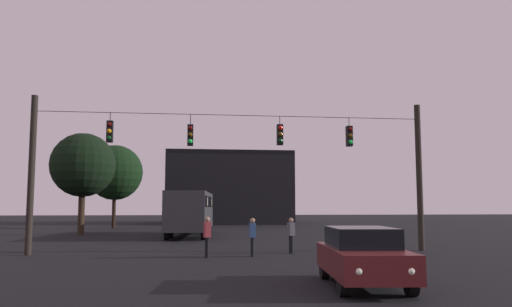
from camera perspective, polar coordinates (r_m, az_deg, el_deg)
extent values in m
plane|color=black|center=(32.06, -3.81, -9.63)|extent=(168.00, 168.00, 0.00)
cylinder|color=black|center=(23.84, -23.98, -2.13)|extent=(0.28, 0.28, 6.89)
cylinder|color=black|center=(25.14, 17.91, -2.52)|extent=(0.28, 0.28, 6.89)
cylinder|color=black|center=(23.20, -2.42, 4.33)|extent=(17.54, 0.02, 0.02)
cylinder|color=black|center=(23.40, -16.10, 3.98)|extent=(0.03, 0.03, 0.37)
cube|color=black|center=(23.29, -16.14, 2.39)|extent=(0.26, 0.32, 0.95)
sphere|color=#510A0A|center=(23.16, -16.19, 3.18)|extent=(0.20, 0.20, 0.20)
sphere|color=orange|center=(23.12, -16.21, 2.45)|extent=(0.20, 0.20, 0.20)
sphere|color=#0C4219|center=(23.08, -16.23, 1.71)|extent=(0.20, 0.20, 0.20)
cylinder|color=black|center=(23.09, -7.39, 3.80)|extent=(0.03, 0.03, 0.47)
cube|color=black|center=(22.98, -7.41, 2.06)|extent=(0.26, 0.32, 0.95)
sphere|color=#510A0A|center=(22.85, -7.40, 2.87)|extent=(0.20, 0.20, 0.20)
sphere|color=#5B3D0C|center=(22.80, -7.41, 2.12)|extent=(0.20, 0.20, 0.20)
sphere|color=#1EE04C|center=(22.76, -7.42, 1.37)|extent=(0.20, 0.20, 0.20)
cylinder|color=black|center=(23.43, 2.70, 3.73)|extent=(0.03, 0.03, 0.38)
cube|color=black|center=(23.32, 2.71, 2.12)|extent=(0.26, 0.32, 0.95)
sphere|color=red|center=(23.19, 2.78, 2.92)|extent=(0.20, 0.20, 0.20)
sphere|color=#5B3D0C|center=(23.15, 2.78, 2.19)|extent=(0.20, 0.20, 0.20)
sphere|color=#0C4219|center=(23.11, 2.78, 1.45)|extent=(0.20, 0.20, 0.20)
cylinder|color=black|center=(24.19, 10.43, 3.50)|extent=(0.03, 0.03, 0.39)
cube|color=black|center=(24.09, 10.46, 1.93)|extent=(0.26, 0.32, 0.95)
sphere|color=#510A0A|center=(23.97, 10.58, 2.70)|extent=(0.20, 0.20, 0.20)
sphere|color=#5B3D0C|center=(23.92, 10.59, 1.99)|extent=(0.20, 0.20, 0.20)
sphere|color=#1EE04C|center=(23.89, 10.60, 1.28)|extent=(0.20, 0.20, 0.20)
cube|color=#2D2D33|center=(35.77, -7.30, -6.40)|extent=(3.38, 11.17, 2.50)
cube|color=black|center=(35.77, -7.29, -5.42)|extent=(3.36, 10.51, 0.70)
cylinder|color=black|center=(39.85, -8.45, -8.13)|extent=(0.36, 1.02, 1.00)
cylinder|color=black|center=(39.68, -5.22, -8.17)|extent=(0.36, 1.02, 1.00)
cylinder|color=black|center=(33.73, -9.55, -8.52)|extent=(0.36, 1.02, 1.00)
cylinder|color=black|center=(33.53, -5.74, -8.59)|extent=(0.36, 1.02, 1.00)
cylinder|color=black|center=(31.77, -10.00, -8.68)|extent=(0.36, 1.02, 1.00)
cylinder|color=black|center=(31.56, -5.95, -8.76)|extent=(0.36, 1.02, 1.00)
cube|color=beige|center=(39.06, -6.88, -5.46)|extent=(2.62, 1.00, 0.56)
cube|color=beige|center=(33.03, -7.70, -5.38)|extent=(2.62, 1.00, 0.56)
cube|color=#511919|center=(13.72, 11.94, -11.75)|extent=(2.24, 4.46, 0.68)
cube|color=black|center=(13.82, 11.75, -9.21)|extent=(1.82, 2.47, 0.52)
cylinder|color=black|center=(12.61, 17.07, -13.70)|extent=(0.29, 0.66, 0.64)
cylinder|color=black|center=(12.22, 9.79, -14.13)|extent=(0.29, 0.66, 0.64)
cylinder|color=black|center=(15.31, 13.70, -12.37)|extent=(0.29, 0.66, 0.64)
cylinder|color=black|center=(15.00, 7.71, -12.62)|extent=(0.29, 0.66, 0.64)
sphere|color=white|center=(11.86, 17.06, -12.56)|extent=(0.18, 0.18, 0.18)
sphere|color=white|center=(11.56, 11.48, -12.88)|extent=(0.18, 0.18, 0.18)
cylinder|color=black|center=(21.14, -0.37, -10.51)|extent=(0.14, 0.14, 0.78)
cylinder|color=black|center=(21.30, -0.43, -10.47)|extent=(0.14, 0.14, 0.78)
cube|color=#2D4C7F|center=(21.18, -0.40, -8.64)|extent=(0.25, 0.36, 0.59)
sphere|color=#8C6B51|center=(21.16, -0.40, -7.57)|extent=(0.21, 0.21, 0.21)
cylinder|color=black|center=(22.82, 3.90, -10.17)|extent=(0.14, 0.14, 0.77)
cylinder|color=black|center=(22.68, 4.06, -10.20)|extent=(0.14, 0.14, 0.77)
cube|color=#4C4C56|center=(22.71, 3.97, -8.49)|extent=(0.31, 0.40, 0.58)
sphere|color=#8C6B51|center=(22.69, 3.96, -7.50)|extent=(0.21, 0.21, 0.21)
cylinder|color=black|center=(20.79, -5.48, -10.51)|extent=(0.14, 0.14, 0.81)
cylinder|color=black|center=(20.94, -5.59, -10.48)|extent=(0.14, 0.14, 0.81)
cube|color=maroon|center=(20.82, -5.51, -8.54)|extent=(0.31, 0.40, 0.61)
sphere|color=#8C6B51|center=(20.81, -5.50, -7.40)|extent=(0.22, 0.22, 0.22)
cube|color=black|center=(62.09, -3.29, -4.24)|extent=(14.27, 13.43, 7.76)
cube|color=black|center=(62.35, -3.26, -0.44)|extent=(14.27, 13.43, 0.50)
cylinder|color=#2D2116|center=(39.52, -19.07, -6.11)|extent=(0.46, 0.46, 3.44)
sphere|color=black|center=(39.64, -18.91, -1.22)|extent=(4.74, 4.74, 4.74)
cylinder|color=black|center=(49.46, -15.72, -6.14)|extent=(0.34, 0.34, 3.39)
sphere|color=black|center=(49.56, -15.60, -2.08)|extent=(5.19, 5.19, 5.19)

